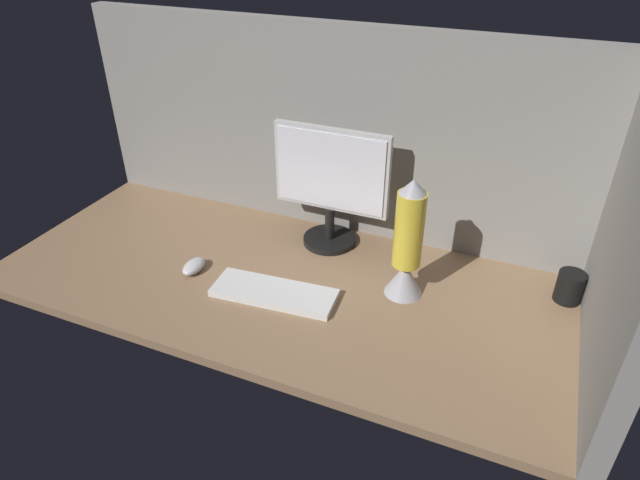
# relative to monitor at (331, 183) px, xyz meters

# --- Properties ---
(ground_plane) EXTENTS (1.80, 0.80, 0.03)m
(ground_plane) POSITION_rel_monitor_xyz_m (-0.05, -0.25, -0.24)
(ground_plane) COLOR #8C6B4C
(cubicle_wall_back) EXTENTS (1.80, 0.05, 0.69)m
(cubicle_wall_back) POSITION_rel_monitor_xyz_m (-0.05, 0.12, 0.12)
(cubicle_wall_back) COLOR gray
(cubicle_wall_back) RESTS_ON ground_plane
(cubicle_wall_side) EXTENTS (0.05, 0.80, 0.69)m
(cubicle_wall_side) POSITION_rel_monitor_xyz_m (0.83, -0.25, 0.12)
(cubicle_wall_side) COLOR gray
(cubicle_wall_side) RESTS_ON ground_plane
(monitor) EXTENTS (0.39, 0.18, 0.41)m
(monitor) POSITION_rel_monitor_xyz_m (0.00, 0.00, 0.00)
(monitor) COLOR black
(monitor) RESTS_ON ground_plane
(keyboard) EXTENTS (0.38, 0.16, 0.02)m
(keyboard) POSITION_rel_monitor_xyz_m (-0.04, -0.35, -0.21)
(keyboard) COLOR silver
(keyboard) RESTS_ON ground_plane
(mouse) EXTENTS (0.06, 0.10, 0.03)m
(mouse) POSITION_rel_monitor_xyz_m (-0.33, -0.33, -0.21)
(mouse) COLOR silver
(mouse) RESTS_ON ground_plane
(mug_black_travel) EXTENTS (0.08, 0.08, 0.09)m
(mug_black_travel) POSITION_rel_monitor_xyz_m (0.76, -0.03, -0.18)
(mug_black_travel) COLOR black
(mug_black_travel) RESTS_ON ground_plane
(lava_lamp) EXTENTS (0.11, 0.11, 0.37)m
(lava_lamp) POSITION_rel_monitor_xyz_m (0.31, -0.18, -0.07)
(lava_lamp) COLOR #A5A5AD
(lava_lamp) RESTS_ON ground_plane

